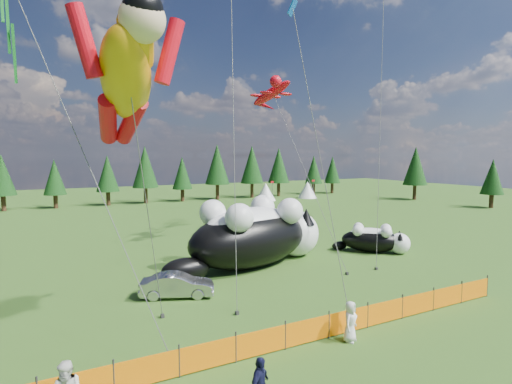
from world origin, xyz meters
TOP-DOWN VIEW (x-y plane):
  - ground at (0.00, 0.00)m, footprint 160.00×160.00m
  - safety_fence at (0.00, -3.00)m, footprint 22.06×0.06m
  - tree_line at (0.00, 45.00)m, footprint 90.00×4.00m
  - festival_tents at (11.00, 40.00)m, footprint 50.00×3.20m
  - cat_large at (3.37, 7.55)m, footprint 11.98×6.34m
  - cat_small at (12.69, 6.62)m, footprint 4.57×4.49m
  - car at (-2.93, 4.21)m, footprint 3.88×2.57m
  - spectator_e at (1.55, -3.60)m, footprint 0.92×0.82m
  - superhero_kite at (-6.21, -1.93)m, footprint 5.54×6.92m
  - gecko_kite at (8.38, 14.51)m, footprint 4.71×14.86m
  - diamond_kite_c at (1.55, 0.42)m, footprint 1.91×3.06m

SIDE VIEW (x-z plane):
  - ground at x=0.00m, z-range 0.00..0.00m
  - safety_fence at x=0.00m, z-range -0.05..1.05m
  - car at x=-2.93m, z-range 0.00..1.21m
  - spectator_e at x=1.55m, z-range 0.00..1.57m
  - cat_small at x=12.69m, z-range -0.05..2.01m
  - festival_tents at x=11.00m, z-range 0.00..2.80m
  - cat_large at x=3.37m, z-range -0.11..4.28m
  - tree_line at x=0.00m, z-range 0.00..8.00m
  - superhero_kite at x=-6.21m, z-range 3.39..15.67m
  - gecko_kite at x=8.38m, z-range 3.95..20.63m
  - diamond_kite_c at x=1.55m, z-range 5.78..20.20m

